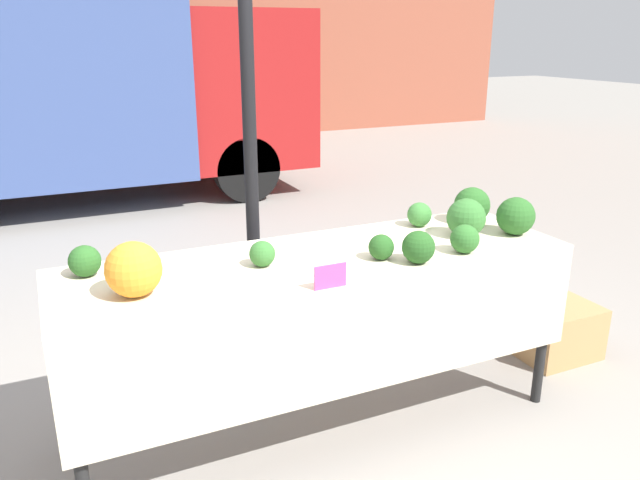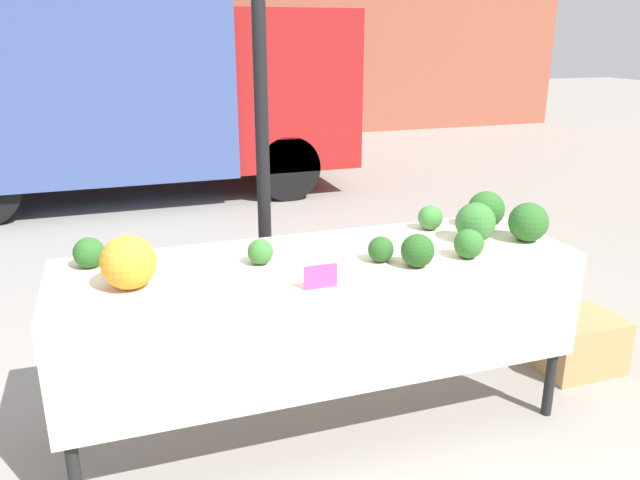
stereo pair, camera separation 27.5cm
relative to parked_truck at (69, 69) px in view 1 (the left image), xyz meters
The scene contains 17 objects.
ground_plane 5.37m from the parked_truck, 82.94° to the right, with size 40.00×40.00×0.00m, color gray.
tent_pole 4.53m from the parked_truck, 83.13° to the right, with size 0.07×0.07×2.60m.
parked_truck is the anchor object (origin of this frame).
market_table 5.29m from the parked_truck, 83.03° to the right, with size 2.31×0.71×0.86m.
orange_cauliflower 5.26m from the parked_truck, 91.97° to the right, with size 0.21×0.21×0.21m.
romanesco_head 5.10m from the parked_truck, 91.79° to the right, with size 0.13×0.13×0.10m.
broccoli_head_0 5.37m from the parked_truck, 80.66° to the right, with size 0.11×0.11×0.11m.
broccoli_head_1 5.18m from the parked_truck, 85.94° to the right, with size 0.11×0.11×0.11m.
broccoli_head_2 5.25m from the parked_truck, 72.37° to the right, with size 0.19×0.19×0.19m.
broccoli_head_3 5.53m from the parked_truck, 76.83° to the right, with size 0.13×0.13×0.13m.
broccoli_head_4 4.98m from the parked_truck, 93.84° to the right, with size 0.13×0.13×0.13m.
broccoli_head_5 5.12m from the parked_truck, 75.26° to the right, with size 0.13×0.13×0.13m.
broccoli_head_6 5.50m from the parked_truck, 79.58° to the right, with size 0.14×0.14×0.14m.
broccoli_head_7 5.37m from the parked_truck, 74.77° to the right, with size 0.19×0.19×0.19m.
broccoli_head_8 5.51m from the parked_truck, 72.52° to the right, with size 0.19×0.19×0.19m.
price_sign 5.53m from the parked_truck, 84.55° to the right, with size 0.14×0.01×0.10m.
produce_crate 5.69m from the parked_truck, 66.91° to the right, with size 0.45×0.35×0.31m.
Camera 1 is at (-1.10, -2.37, 1.81)m, focal length 35.00 mm.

